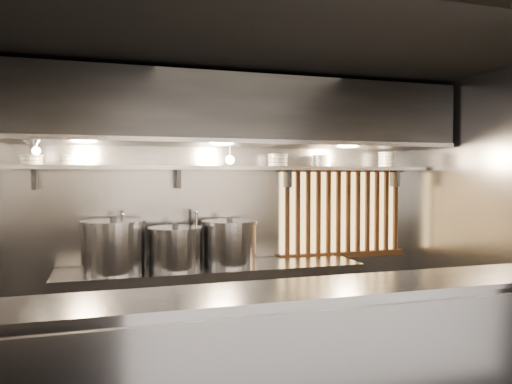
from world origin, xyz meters
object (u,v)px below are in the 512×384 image
heat_lamp (33,144)px  stock_pot_left (113,246)px  stock_pot_mid (230,242)px  stock_pot_right (175,248)px  pendant_bulb (230,160)px

heat_lamp → stock_pot_left: (0.65, 0.27, -0.92)m
stock_pot_mid → stock_pot_right: size_ratio=1.26×
heat_lamp → stock_pot_mid: bearing=9.6°
pendant_bulb → stock_pot_right: (-0.57, -0.10, -0.86)m
pendant_bulb → stock_pot_left: pendant_bulb is taller
stock_pot_mid → stock_pot_left: bearing=-178.7°
heat_lamp → pendant_bulb: 1.83m
stock_pot_mid → pendant_bulb: bearing=69.2°
heat_lamp → pendant_bulb: (1.80, 0.35, -0.11)m
heat_lamp → stock_pot_mid: 2.04m
pendant_bulb → stock_pot_left: 1.41m
stock_pot_mid → stock_pot_right: 0.56m
pendant_bulb → stock_pot_left: (-1.15, -0.07, -0.82)m
stock_pot_right → stock_pot_left: bearing=177.7°
stock_pot_left → stock_pot_mid: stock_pot_left is taller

